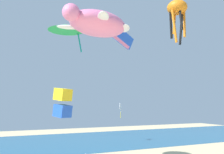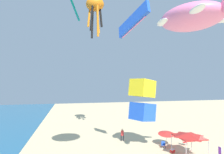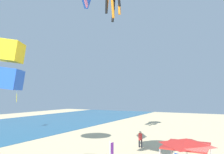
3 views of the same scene
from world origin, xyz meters
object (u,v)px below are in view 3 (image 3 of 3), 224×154
at_px(beach_umbrella, 186,142).
at_px(person_near_umbrella, 140,138).
at_px(kite_box_yellow, 9,65).
at_px(canopy_tent, 186,143).
at_px(kite_diamond_white, 17,91).

distance_m(beach_umbrella, person_near_umbrella, 6.42).
xyz_separation_m(beach_umbrella, kite_box_yellow, (-11.56, 8.08, 5.82)).
bearing_deg(beach_umbrella, canopy_tent, -170.39).
bearing_deg(kite_box_yellow, beach_umbrella, -64.06).
bearing_deg(beach_umbrella, kite_box_yellow, 145.05).
height_order(canopy_tent, person_near_umbrella, canopy_tent).
xyz_separation_m(canopy_tent, kite_diamond_white, (8.97, 28.63, 3.99)).
bearing_deg(kite_box_yellow, kite_diamond_white, 21.28).
height_order(beach_umbrella, kite_box_yellow, kite_box_yellow).
height_order(canopy_tent, beach_umbrella, canopy_tent).
xyz_separation_m(canopy_tent, person_near_umbrella, (7.47, 6.11, -1.49)).
bearing_deg(kite_diamond_white, canopy_tent, 18.50).
distance_m(canopy_tent, beach_umbrella, 4.24).
xyz_separation_m(kite_box_yellow, kite_diamond_white, (16.43, 19.86, -1.05)).
height_order(canopy_tent, kite_box_yellow, kite_box_yellow).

